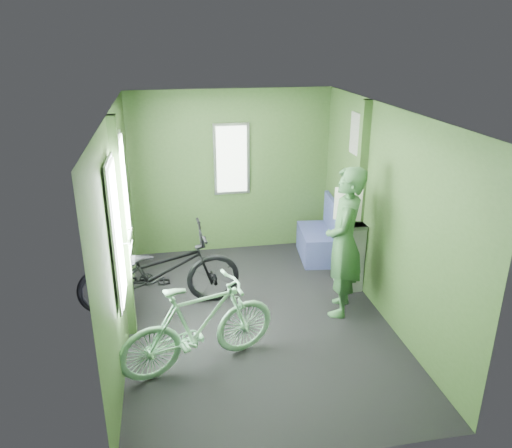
{
  "coord_description": "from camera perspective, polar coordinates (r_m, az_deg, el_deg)",
  "views": [
    {
      "loc": [
        -0.89,
        -4.74,
        3.01
      ],
      "look_at": [
        0.0,
        0.1,
        1.1
      ],
      "focal_mm": 35.0,
      "sensor_mm": 36.0,
      "label": 1
    }
  ],
  "objects": [
    {
      "name": "bench_seat",
      "position": [
        7.08,
        7.15,
        -1.9
      ],
      "size": [
        0.54,
        0.86,
        0.86
      ],
      "rotation": [
        0.0,
        0.0,
        -0.11
      ],
      "color": "navy",
      "rests_on": "ground"
    },
    {
      "name": "passenger",
      "position": [
        5.54,
        10.04,
        -2.08
      ],
      "size": [
        0.62,
        0.74,
        1.7
      ],
      "rotation": [
        0.0,
        0.0,
        -1.99
      ],
      "color": "#325B34",
      "rests_on": "ground"
    },
    {
      "name": "room",
      "position": [
        5.11,
        -0.29,
        3.25
      ],
      "size": [
        4.0,
        4.02,
        2.31
      ],
      "color": "black",
      "rests_on": "ground"
    },
    {
      "name": "bicycle_black",
      "position": [
        5.98,
        -10.62,
        -9.41
      ],
      "size": [
        1.88,
        0.86,
        1.01
      ],
      "primitive_type": "imported",
      "rotation": [
        0.0,
        -0.08,
        1.65
      ],
      "color": "black",
      "rests_on": "ground"
    },
    {
      "name": "waste_box",
      "position": [
        6.27,
        10.66,
        -3.47
      ],
      "size": [
        0.25,
        0.36,
        0.86
      ],
      "primitive_type": "cube",
      "color": "slate",
      "rests_on": "ground"
    },
    {
      "name": "bicycle_mint",
      "position": [
        5.01,
        -6.24,
        -15.9
      ],
      "size": [
        1.63,
        0.98,
        0.97
      ],
      "primitive_type": "imported",
      "rotation": [
        0.0,
        -0.1,
        1.88
      ],
      "color": "#8BCCA4",
      "rests_on": "ground"
    }
  ]
}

